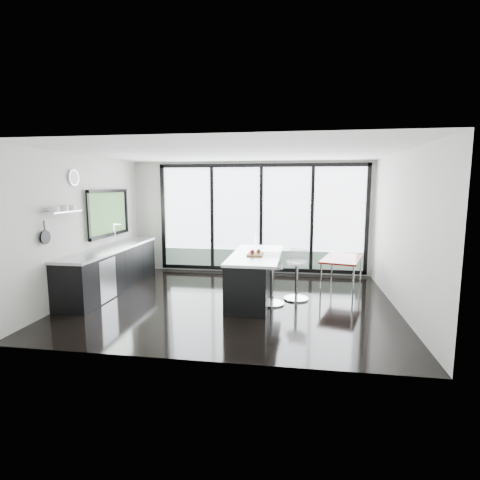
% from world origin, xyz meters
% --- Properties ---
extents(floor, '(6.00, 5.00, 0.00)m').
position_xyz_m(floor, '(0.00, 0.00, 0.00)').
color(floor, black).
rests_on(floor, ground).
extents(ceiling, '(6.00, 5.00, 0.00)m').
position_xyz_m(ceiling, '(0.00, 0.00, 2.80)').
color(ceiling, white).
rests_on(ceiling, wall_back).
extents(wall_back, '(6.00, 0.09, 2.80)m').
position_xyz_m(wall_back, '(0.27, 2.47, 1.27)').
color(wall_back, beige).
rests_on(wall_back, ground).
extents(wall_front, '(6.00, 0.00, 2.80)m').
position_xyz_m(wall_front, '(0.00, -2.50, 1.40)').
color(wall_front, beige).
rests_on(wall_front, ground).
extents(wall_left, '(0.26, 5.00, 2.80)m').
position_xyz_m(wall_left, '(-2.97, 0.27, 1.56)').
color(wall_left, beige).
rests_on(wall_left, ground).
extents(wall_right, '(0.00, 5.00, 2.80)m').
position_xyz_m(wall_right, '(3.00, 0.00, 1.40)').
color(wall_right, beige).
rests_on(wall_right, ground).
extents(counter_cabinets, '(0.69, 3.24, 1.36)m').
position_xyz_m(counter_cabinets, '(-2.67, 0.40, 0.46)').
color(counter_cabinets, black).
rests_on(counter_cabinets, floor).
extents(island, '(0.93, 2.21, 1.17)m').
position_xyz_m(island, '(0.35, 0.23, 0.46)').
color(island, black).
rests_on(island, floor).
extents(bar_stool_near, '(0.53, 0.53, 0.75)m').
position_xyz_m(bar_stool_near, '(0.76, -0.06, 0.37)').
color(bar_stool_near, silver).
rests_on(bar_stool_near, floor).
extents(bar_stool_far, '(0.58, 0.58, 0.76)m').
position_xyz_m(bar_stool_far, '(1.21, 0.31, 0.38)').
color(bar_stool_far, silver).
rests_on(bar_stool_far, floor).
extents(red_table, '(1.05, 1.43, 0.69)m').
position_xyz_m(red_table, '(2.16, 1.20, 0.34)').
color(red_table, maroon).
rests_on(red_table, floor).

